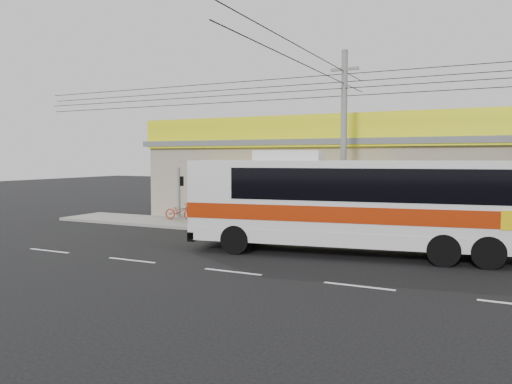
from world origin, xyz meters
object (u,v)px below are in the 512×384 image
motorbike_dark (211,214)px  utility_pole (344,84)px  coach_bus (363,199)px  motorbike_red (179,211)px

motorbike_dark → utility_pole: size_ratio=0.05×
motorbike_dark → utility_pole: (7.10, -0.78, 6.01)m
motorbike_dark → utility_pole: 9.34m
coach_bus → motorbike_red: coach_bus is taller
coach_bus → motorbike_dark: bearing=147.9°
coach_bus → motorbike_red: 12.39m
coach_bus → utility_pole: 5.74m
motorbike_dark → utility_pole: utility_pole is taller
coach_bus → utility_pole: bearing=109.8°
coach_bus → motorbike_dark: size_ratio=7.09×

